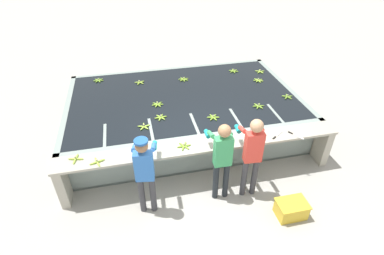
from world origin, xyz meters
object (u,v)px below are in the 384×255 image
(banana_bunch_floating_0, at_px, (260,71))
(banana_bunch_floating_2, at_px, (258,106))
(banana_bunch_floating_6, at_px, (184,79))
(banana_bunch_ledge_0, at_px, (76,159))
(crate, at_px, (291,209))
(banana_bunch_ledge_2, at_px, (184,146))
(banana_bunch_floating_1, at_px, (161,117))
(knife_0, at_px, (276,136))
(banana_bunch_ledge_1, at_px, (97,162))
(worker_1, at_px, (222,155))
(knife_1, at_px, (293,134))
(banana_bunch_floating_10, at_px, (140,82))
(banana_bunch_floating_5, at_px, (158,104))
(banana_bunch_floating_8, at_px, (258,80))
(banana_bunch_floating_9, at_px, (213,117))
(banana_bunch_floating_11, at_px, (98,80))
(worker_2, at_px, (252,151))
(banana_bunch_floating_3, at_px, (234,71))
(banana_bunch_floating_7, at_px, (287,97))
(banana_bunch_floating_4, at_px, (144,127))
(worker_0, at_px, (145,169))

(banana_bunch_floating_0, xyz_separation_m, banana_bunch_floating_2, (-0.80, -1.77, -0.00))
(banana_bunch_floating_6, relative_size, banana_bunch_ledge_0, 1.00)
(crate, bearing_deg, banana_bunch_ledge_2, 143.32)
(banana_bunch_floating_1, bearing_deg, knife_0, -28.84)
(banana_bunch_floating_1, height_order, banana_bunch_ledge_1, banana_bunch_ledge_1)
(worker_1, relative_size, banana_bunch_floating_6, 6.00)
(knife_1, bearing_deg, banana_bunch_floating_10, 133.18)
(banana_bunch_floating_5, height_order, banana_bunch_floating_8, same)
(banana_bunch_floating_9, xyz_separation_m, banana_bunch_ledge_1, (-2.42, -0.95, 0.00))
(banana_bunch_floating_0, distance_m, banana_bunch_floating_11, 4.47)
(banana_bunch_floating_5, bearing_deg, banana_bunch_floating_10, 104.22)
(banana_bunch_floating_11, bearing_deg, banana_bunch_floating_9, -44.36)
(banana_bunch_floating_9, relative_size, knife_1, 0.89)
(worker_2, xyz_separation_m, banana_bunch_floating_8, (1.36, 2.89, -0.12))
(banana_bunch_floating_3, distance_m, banana_bunch_floating_11, 3.74)
(crate, bearing_deg, banana_bunch_floating_1, 130.20)
(crate, bearing_deg, banana_bunch_ledge_1, 160.51)
(knife_1, bearing_deg, worker_2, -157.16)
(banana_bunch_floating_7, height_order, banana_bunch_floating_10, same)
(banana_bunch_ledge_0, height_order, knife_1, banana_bunch_ledge_0)
(banana_bunch_floating_3, bearing_deg, banana_bunch_floating_6, -171.98)
(banana_bunch_floating_6, height_order, banana_bunch_floating_10, same)
(knife_1, bearing_deg, knife_0, 177.31)
(worker_2, distance_m, banana_bunch_floating_3, 3.72)
(banana_bunch_floating_3, bearing_deg, crate, -94.60)
(worker_2, height_order, banana_bunch_floating_1, worker_2)
(worker_2, bearing_deg, banana_bunch_ledge_2, 153.97)
(banana_bunch_floating_6, height_order, banana_bunch_ledge_1, banana_bunch_ledge_1)
(banana_bunch_floating_1, xyz_separation_m, banana_bunch_floating_6, (0.86, 1.74, -0.00))
(worker_2, distance_m, banana_bunch_ledge_2, 1.28)
(banana_bunch_floating_7, bearing_deg, banana_bunch_floating_11, 156.62)
(banana_bunch_ledge_0, bearing_deg, banana_bunch_floating_1, 31.54)
(banana_bunch_floating_9, distance_m, banana_bunch_ledge_0, 2.90)
(banana_bunch_floating_10, bearing_deg, banana_bunch_ledge_0, -115.75)
(banana_bunch_floating_4, distance_m, banana_bunch_floating_6, 2.37)
(banana_bunch_floating_9, relative_size, banana_bunch_floating_10, 1.02)
(banana_bunch_floating_4, xyz_separation_m, knife_0, (2.54, -0.91, -0.01))
(knife_1, relative_size, crate, 0.57)
(worker_0, relative_size, banana_bunch_floating_3, 5.81)
(worker_2, xyz_separation_m, banana_bunch_floating_4, (-1.83, 1.38, -0.12))
(banana_bunch_floating_1, relative_size, banana_bunch_floating_11, 1.01)
(banana_bunch_floating_1, bearing_deg, worker_1, -61.21)
(worker_1, height_order, banana_bunch_floating_11, worker_1)
(banana_bunch_floating_10, distance_m, knife_0, 3.88)
(banana_bunch_floating_5, height_order, banana_bunch_floating_10, same)
(banana_bunch_floating_2, xyz_separation_m, banana_bunch_floating_4, (-2.66, -0.26, 0.00))
(banana_bunch_floating_2, relative_size, banana_bunch_floating_5, 1.01)
(banana_bunch_floating_3, xyz_separation_m, banana_bunch_floating_11, (-3.73, 0.24, -0.00))
(banana_bunch_floating_0, relative_size, banana_bunch_floating_11, 0.99)
(crate, bearing_deg, worker_0, 163.68)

